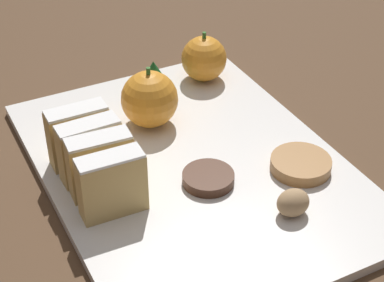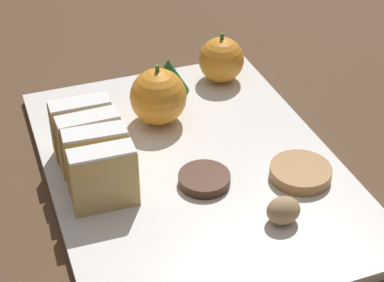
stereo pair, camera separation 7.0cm
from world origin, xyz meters
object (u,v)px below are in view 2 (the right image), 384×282
orange_near (221,60)px  walnut (283,210)px  chocolate_cookie (205,179)px  orange_far (158,97)px

orange_near → walnut: orange_near is taller
walnut → chocolate_cookie: walnut is taller
walnut → orange_near: bearing=80.2°
orange_near → walnut: bearing=-99.8°
chocolate_cookie → orange_far: bearing=93.8°
chocolate_cookie → orange_near: bearing=63.3°
walnut → chocolate_cookie: size_ratio=0.62×
orange_near → chocolate_cookie: (-0.10, -0.20, -0.02)m
orange_near → orange_far: 0.13m
orange_far → orange_near: bearing=31.6°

